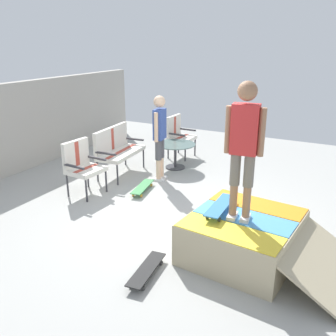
# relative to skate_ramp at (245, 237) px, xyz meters

# --- Properties ---
(ground_plane) EXTENTS (12.00, 12.00, 0.10)m
(ground_plane) POSITION_rel_skate_ramp_xyz_m (0.55, 1.47, -0.34)
(ground_plane) COLOR #A8A8A3
(skate_ramp) EXTENTS (1.61, 2.22, 0.58)m
(skate_ramp) POSITION_rel_skate_ramp_xyz_m (0.00, 0.00, 0.00)
(skate_ramp) COLOR tan
(skate_ramp) RESTS_ON ground_plane
(patio_bench) EXTENTS (1.30, 0.66, 1.02)m
(patio_bench) POSITION_rel_skate_ramp_xyz_m (1.87, 3.43, 0.32)
(patio_bench) COLOR #38383D
(patio_bench) RESTS_ON ground_plane
(patio_chair_near_house) EXTENTS (0.63, 0.56, 1.02)m
(patio_chair_near_house) POSITION_rel_skate_ramp_xyz_m (3.61, 2.83, 0.32)
(patio_chair_near_house) COLOR #38383D
(patio_chair_near_house) RESTS_ON ground_plane
(patio_chair_by_wall) EXTENTS (0.65, 0.58, 1.02)m
(patio_chair_by_wall) POSITION_rel_skate_ramp_xyz_m (0.67, 3.37, 0.32)
(patio_chair_by_wall) COLOR #38383D
(patio_chair_by_wall) RESTS_ON ground_plane
(patio_table) EXTENTS (0.90, 0.90, 0.57)m
(patio_table) POSITION_rel_skate_ramp_xyz_m (2.80, 2.48, 0.11)
(patio_table) COLOR #38383D
(patio_table) RESTS_ON ground_plane
(person_watching) EXTENTS (0.47, 0.28, 1.75)m
(person_watching) POSITION_rel_skate_ramp_xyz_m (1.99, 2.43, 0.74)
(person_watching) COLOR silver
(person_watching) RESTS_ON ground_plane
(person_skater) EXTENTS (0.27, 0.48, 1.75)m
(person_skater) POSITION_rel_skate_ramp_xyz_m (-0.08, 0.08, 1.32)
(person_skater) COLOR silver
(person_skater) RESTS_ON skate_ramp
(skateboard_by_bench) EXTENTS (0.82, 0.35, 0.10)m
(skateboard_by_bench) POSITION_rel_skate_ramp_xyz_m (1.28, 2.41, -0.21)
(skateboard_by_bench) COLOR #3F8C4C
(skateboard_by_bench) RESTS_ON ground_plane
(skateboard_spare) EXTENTS (0.82, 0.29, 0.10)m
(skateboard_spare) POSITION_rel_skate_ramp_xyz_m (-1.00, 0.93, -0.21)
(skateboard_spare) COLOR black
(skateboard_spare) RESTS_ON ground_plane
(skateboard_on_ramp) EXTENTS (0.81, 0.23, 0.10)m
(skateboard_on_ramp) POSITION_rel_skate_ramp_xyz_m (-0.00, 0.37, 0.38)
(skateboard_on_ramp) COLOR #3372B2
(skateboard_on_ramp) RESTS_ON skate_ramp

